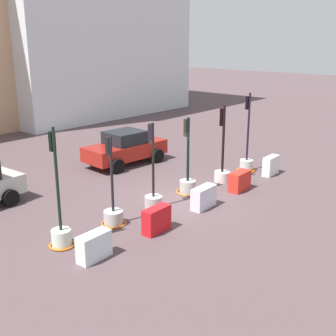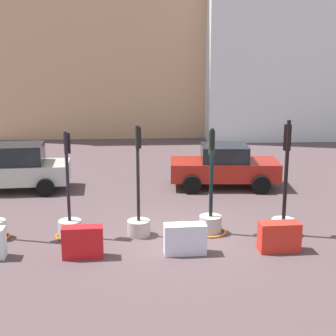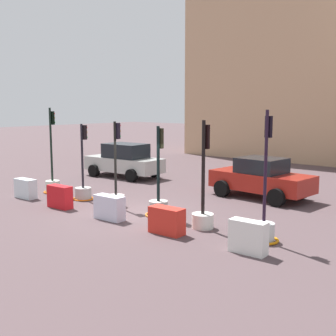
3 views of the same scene
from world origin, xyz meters
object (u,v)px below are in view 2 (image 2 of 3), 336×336
traffic_light_1 (70,220)px  traffic_light_2 (139,217)px  traffic_light_3 (211,217)px  construction_barrier_3 (279,237)px  car_silver_hatchback (12,168)px  traffic_light_4 (284,213)px  construction_barrier_1 (83,242)px  construction_barrier_2 (185,239)px  car_red_compact (224,166)px

traffic_light_1 → traffic_light_2: (1.99, -0.02, 0.07)m
traffic_light_3 → construction_barrier_3: (1.64, -1.46, -0.10)m
traffic_light_2 → car_silver_hatchback: bearing=133.6°
traffic_light_4 → construction_barrier_1: (-5.68, -1.29, -0.24)m
construction_barrier_1 → construction_barrier_2: (2.68, 0.07, -0.01)m
construction_barrier_3 → car_silver_hatchback: (-8.54, 6.43, 0.48)m
traffic_light_3 → construction_barrier_2: size_ratio=2.76×
construction_barrier_3 → car_red_compact: (-0.38, 6.43, 0.43)m
traffic_light_1 → traffic_light_3: traffic_light_3 is taller
traffic_light_3 → construction_barrier_3: bearing=-41.7°
traffic_light_1 → traffic_light_2: 1.99m
traffic_light_1 → construction_barrier_3: 5.92m
traffic_light_4 → construction_barrier_1: size_ratio=3.16×
traffic_light_1 → traffic_light_2: size_ratio=0.95×
car_silver_hatchback → car_red_compact: size_ratio=1.04×
traffic_light_2 → car_silver_hatchback: size_ratio=0.72×
construction_barrier_2 → car_red_compact: bearing=71.5°
construction_barrier_2 → car_silver_hatchback: bearing=133.0°
traffic_light_2 → construction_barrier_2: traffic_light_2 is taller
traffic_light_1 → construction_barrier_3: size_ratio=2.78×
construction_barrier_1 → traffic_light_1: bearing=109.0°
traffic_light_4 → construction_barrier_3: size_ratio=3.05×
car_silver_hatchback → traffic_light_4: bearing=-30.2°
traffic_light_1 → construction_barrier_2: size_ratio=2.72×
traffic_light_4 → construction_barrier_3: (-0.47, -1.20, -0.26)m
construction_barrier_1 → construction_barrier_2: bearing=1.6°
traffic_light_4 → traffic_light_3: bearing=172.9°
construction_barrier_2 → car_silver_hatchback: size_ratio=0.25×
traffic_light_3 → construction_barrier_1: traffic_light_3 is taller
traffic_light_3 → car_silver_hatchback: traffic_light_3 is taller
traffic_light_2 → traffic_light_3: traffic_light_2 is taller
traffic_light_2 → traffic_light_3: 2.11m
traffic_light_2 → traffic_light_4: size_ratio=0.96×
construction_barrier_2 → traffic_light_2: bearing=130.4°
traffic_light_4 → car_silver_hatchback: traffic_light_4 is taller
traffic_light_2 → construction_barrier_3: (3.75, -1.41, -0.16)m
construction_barrier_2 → construction_barrier_3: construction_barrier_2 is taller
construction_barrier_1 → car_red_compact: car_red_compact is taller
construction_barrier_1 → construction_barrier_3: 5.22m
traffic_light_1 → construction_barrier_1: bearing=-71.0°
construction_barrier_2 → traffic_light_1: bearing=155.7°
traffic_light_2 → traffic_light_4: bearing=-2.8°
construction_barrier_1 → car_red_compact: size_ratio=0.25×
traffic_light_4 → car_silver_hatchback: (-9.00, 5.23, 0.22)m
traffic_light_4 → construction_barrier_2: size_ratio=2.98×
traffic_light_1 → construction_barrier_2: traffic_light_1 is taller
construction_barrier_1 → car_red_compact: 8.13m
traffic_light_1 → traffic_light_3: size_ratio=0.99×
construction_barrier_1 → traffic_light_2: bearing=45.7°
traffic_light_1 → construction_barrier_3: bearing=-14.0°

